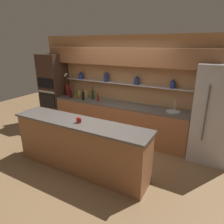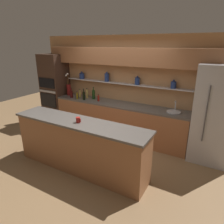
{
  "view_description": "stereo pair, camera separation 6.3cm",
  "coord_description": "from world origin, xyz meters",
  "px_view_note": "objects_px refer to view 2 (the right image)",
  "views": [
    {
      "loc": [
        2.2,
        -3.18,
        2.4
      ],
      "look_at": [
        0.24,
        0.4,
        0.99
      ],
      "focal_mm": 32.0,
      "sensor_mm": 36.0,
      "label": 1
    },
    {
      "loc": [
        2.26,
        -3.14,
        2.4
      ],
      "look_at": [
        0.24,
        0.4,
        0.99
      ],
      "focal_mm": 32.0,
      "sensor_mm": 36.0,
      "label": 2
    }
  ],
  "objects_px": {
    "bottle_oil_1": "(77,96)",
    "bottle_wine_3": "(94,94)",
    "refrigerator": "(215,115)",
    "coffee_mug": "(78,120)",
    "bottle_spirit_5": "(87,94)",
    "sink_fixture": "(174,111)",
    "bottle_sauce_0": "(84,95)",
    "bottle_spirit_6": "(80,94)",
    "oven_tower": "(55,89)",
    "bottle_wine_2": "(71,94)",
    "bottle_wine_7": "(84,96)",
    "flower_vase": "(69,88)",
    "bottle_sauce_4": "(98,98)"
  },
  "relations": [
    {
      "from": "bottle_wine_3",
      "to": "flower_vase",
      "type": "bearing_deg",
      "value": 179.96
    },
    {
      "from": "oven_tower",
      "to": "bottle_wine_2",
      "type": "distance_m",
      "value": 0.76
    },
    {
      "from": "bottle_oil_1",
      "to": "bottle_wine_2",
      "type": "relative_size",
      "value": 0.74
    },
    {
      "from": "bottle_sauce_0",
      "to": "bottle_oil_1",
      "type": "bearing_deg",
      "value": -118.1
    },
    {
      "from": "flower_vase",
      "to": "bottle_spirit_5",
      "type": "bearing_deg",
      "value": -0.8
    },
    {
      "from": "bottle_spirit_5",
      "to": "sink_fixture",
      "type": "bearing_deg",
      "value": -0.87
    },
    {
      "from": "refrigerator",
      "to": "bottle_spirit_6",
      "type": "distance_m",
      "value": 3.52
    },
    {
      "from": "refrigerator",
      "to": "bottle_sauce_4",
      "type": "xyz_separation_m",
      "value": [
        -2.81,
        -0.03,
        -0.01
      ]
    },
    {
      "from": "bottle_sauce_0",
      "to": "bottle_wine_3",
      "type": "bearing_deg",
      "value": 8.47
    },
    {
      "from": "coffee_mug",
      "to": "bottle_spirit_5",
      "type": "bearing_deg",
      "value": 122.01
    },
    {
      "from": "bottle_spirit_6",
      "to": "bottle_oil_1",
      "type": "bearing_deg",
      "value": -72.85
    },
    {
      "from": "refrigerator",
      "to": "oven_tower",
      "type": "bearing_deg",
      "value": 179.53
    },
    {
      "from": "flower_vase",
      "to": "bottle_wine_7",
      "type": "bearing_deg",
      "value": -16.34
    },
    {
      "from": "oven_tower",
      "to": "coffee_mug",
      "type": "distance_m",
      "value": 2.86
    },
    {
      "from": "bottle_spirit_6",
      "to": "bottle_wine_7",
      "type": "bearing_deg",
      "value": -33.83
    },
    {
      "from": "bottle_spirit_6",
      "to": "coffee_mug",
      "type": "distance_m",
      "value": 2.23
    },
    {
      "from": "bottle_wine_2",
      "to": "bottle_sauce_4",
      "type": "height_order",
      "value": "bottle_wine_2"
    },
    {
      "from": "bottle_wine_3",
      "to": "bottle_sauce_4",
      "type": "xyz_separation_m",
      "value": [
        0.24,
        -0.13,
        -0.05
      ]
    },
    {
      "from": "flower_vase",
      "to": "bottle_wine_2",
      "type": "distance_m",
      "value": 0.33
    },
    {
      "from": "sink_fixture",
      "to": "bottle_wine_7",
      "type": "xyz_separation_m",
      "value": [
        -2.4,
        -0.16,
        0.1
      ]
    },
    {
      "from": "flower_vase",
      "to": "oven_tower",
      "type": "bearing_deg",
      "value": -173.23
    },
    {
      "from": "bottle_oil_1",
      "to": "bottle_wine_3",
      "type": "bearing_deg",
      "value": 28.71
    },
    {
      "from": "bottle_wine_2",
      "to": "bottle_sauce_4",
      "type": "bearing_deg",
      "value": 3.7
    },
    {
      "from": "refrigerator",
      "to": "coffee_mug",
      "type": "xyz_separation_m",
      "value": [
        -2.16,
        -1.69,
        0.05
      ]
    },
    {
      "from": "sink_fixture",
      "to": "bottle_oil_1",
      "type": "xyz_separation_m",
      "value": [
        -2.63,
        -0.18,
        0.06
      ]
    },
    {
      "from": "bottle_oil_1",
      "to": "bottle_wine_7",
      "type": "bearing_deg",
      "value": 2.94
    },
    {
      "from": "flower_vase",
      "to": "bottle_oil_1",
      "type": "relative_size",
      "value": 3.15
    },
    {
      "from": "sink_fixture",
      "to": "bottle_wine_7",
      "type": "relative_size",
      "value": 1.01
    },
    {
      "from": "bottle_wine_2",
      "to": "bottle_spirit_5",
      "type": "xyz_separation_m",
      "value": [
        0.42,
        0.17,
        0.01
      ]
    },
    {
      "from": "sink_fixture",
      "to": "flower_vase",
      "type": "bearing_deg",
      "value": 179.15
    },
    {
      "from": "bottle_spirit_5",
      "to": "bottle_spirit_6",
      "type": "bearing_deg",
      "value": -178.16
    },
    {
      "from": "bottle_oil_1",
      "to": "bottle_sauce_4",
      "type": "relative_size",
      "value": 1.11
    },
    {
      "from": "bottle_wine_3",
      "to": "bottle_sauce_0",
      "type": "bearing_deg",
      "value": -171.53
    },
    {
      "from": "bottle_wine_7",
      "to": "coffee_mug",
      "type": "xyz_separation_m",
      "value": [
        1.07,
        -1.58,
        0.03
      ]
    },
    {
      "from": "bottle_wine_2",
      "to": "bottle_wine_7",
      "type": "height_order",
      "value": "bottle_wine_7"
    },
    {
      "from": "bottle_sauce_4",
      "to": "coffee_mug",
      "type": "bearing_deg",
      "value": -68.68
    },
    {
      "from": "bottle_sauce_4",
      "to": "coffee_mug",
      "type": "relative_size",
      "value": 1.92
    },
    {
      "from": "refrigerator",
      "to": "bottle_wine_3",
      "type": "xyz_separation_m",
      "value": [
        -3.05,
        0.09,
        0.03
      ]
    },
    {
      "from": "coffee_mug",
      "to": "bottle_spirit_6",
      "type": "bearing_deg",
      "value": 127.5
    },
    {
      "from": "sink_fixture",
      "to": "bottle_sauce_0",
      "type": "height_order",
      "value": "sink_fixture"
    },
    {
      "from": "bottle_oil_1",
      "to": "bottle_wine_7",
      "type": "relative_size",
      "value": 0.68
    },
    {
      "from": "flower_vase",
      "to": "bottle_sauce_4",
      "type": "distance_m",
      "value": 1.15
    },
    {
      "from": "bottle_wine_3",
      "to": "bottle_wine_7",
      "type": "distance_m",
      "value": 0.28
    },
    {
      "from": "sink_fixture",
      "to": "bottle_spirit_5",
      "type": "xyz_separation_m",
      "value": [
        -2.44,
        0.04,
        0.09
      ]
    },
    {
      "from": "flower_vase",
      "to": "bottle_wine_3",
      "type": "relative_size",
      "value": 1.96
    },
    {
      "from": "sink_fixture",
      "to": "bottle_wine_3",
      "type": "relative_size",
      "value": 0.92
    },
    {
      "from": "bottle_wine_3",
      "to": "bottle_spirit_6",
      "type": "bearing_deg",
      "value": -177.95
    },
    {
      "from": "oven_tower",
      "to": "flower_vase",
      "type": "bearing_deg",
      "value": 6.77
    },
    {
      "from": "refrigerator",
      "to": "bottle_oil_1",
      "type": "distance_m",
      "value": 3.46
    },
    {
      "from": "flower_vase",
      "to": "bottle_oil_1",
      "type": "distance_m",
      "value": 0.55
    }
  ]
}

